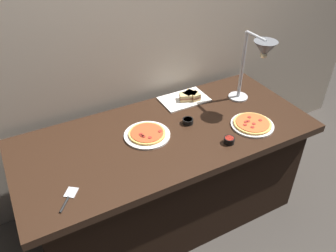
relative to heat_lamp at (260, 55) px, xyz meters
name	(u,v)px	position (x,y,z in m)	size (l,w,h in m)	color
ground_plane	(167,212)	(-0.66, 0.01, -1.15)	(8.00, 8.00, 0.00)	#38332D
back_wall	(131,40)	(-0.66, 0.51, 0.05)	(4.40, 0.04, 2.40)	#B7A893
buffet_table	(167,176)	(-0.66, 0.01, -0.77)	(1.90, 0.84, 0.76)	black
heat_lamp	(260,55)	(0.00, 0.00, 0.00)	(0.15, 0.33, 0.51)	#B7BABF
pizza_plate_front	(147,134)	(-0.79, 0.04, -0.38)	(0.29, 0.29, 0.03)	white
pizza_plate_center	(252,124)	(-0.14, -0.18, -0.38)	(0.28, 0.28, 0.03)	white
sandwich_platter	(187,97)	(-0.35, 0.29, -0.37)	(0.34, 0.22, 0.06)	white
sauce_cup_near	(229,140)	(-0.38, -0.25, -0.37)	(0.07, 0.07, 0.04)	black
sauce_cup_far	(188,121)	(-0.49, 0.04, -0.37)	(0.07, 0.07, 0.03)	black
serving_spatula	(68,198)	(-1.36, -0.24, -0.39)	(0.13, 0.16, 0.01)	#B7BABF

